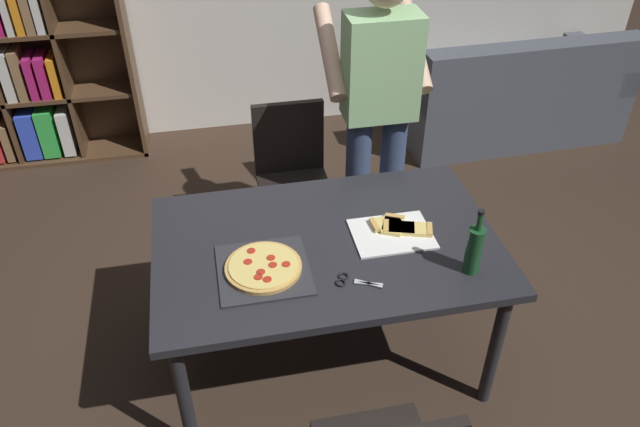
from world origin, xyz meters
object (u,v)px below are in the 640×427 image
Objects in this scene: bookshelf at (13,37)px; kitchen_scissors at (352,281)px; couch at (509,99)px; person_serving_pizza at (378,106)px; dining_table at (327,254)px; wine_bottle at (474,249)px; chair_far_side at (292,170)px; pepperoni_pizza_on_tray at (263,268)px.

bookshelf reaches higher than kitchen_scissors.
person_serving_pizza is at bearing -140.11° from couch.
dining_table is at bearing -119.92° from person_serving_pizza.
wine_bottle is (0.12, -1.07, -0.13)m from person_serving_pizza.
couch is at bearing 50.66° from kitchen_scissors.
couch is (1.90, 1.99, -0.37)m from dining_table.
person_serving_pizza is (0.44, 0.77, 0.32)m from dining_table.
bookshelf is 3.51m from wine_bottle.
bookshelf reaches higher than wine_bottle.
couch is at bearing 39.89° from person_serving_pizza.
kitchen_scissors is at bearing -80.16° from dining_table.
person_serving_pizza reaches higher than chair_far_side.
bookshelf reaches higher than person_serving_pizza.
chair_far_side reaches higher than pepperoni_pizza_on_tray.
bookshelf reaches higher than pepperoni_pizza_on_tray.
dining_table is at bearing -54.45° from bookshelf.
wine_bottle is at bearing -3.39° from kitchen_scissors.
dining_table is 7.86× the size of kitchen_scissors.
bookshelf is at bearing 119.09° from pepperoni_pizza_on_tray.
chair_far_side reaches higher than kitchen_scissors.
couch is 3.68m from bookshelf.
couch is 4.47× the size of pepperoni_pizza_on_tray.
kitchen_scissors reaches higher than dining_table.
chair_far_side is at bearing 92.17° from kitchen_scissors.
kitchen_scissors is (-1.85, -2.26, 0.45)m from couch.
chair_far_side reaches higher than couch.
kitchen_scissors is (-0.51, 0.03, -0.11)m from wine_bottle.
wine_bottle is 0.52m from kitchen_scissors.
dining_table is 0.34m from pepperoni_pizza_on_tray.
pepperoni_pizza_on_tray is (1.40, -2.51, -0.17)m from bookshelf.
person_serving_pizza is 1.14m from kitchen_scissors.
kitchen_scissors is (0.35, -0.14, -0.01)m from pepperoni_pizza_on_tray.
person_serving_pizza is (0.44, -0.22, 0.49)m from chair_far_side.
dining_table is 0.88× the size of person_serving_pizza.
wine_bottle is 1.61× the size of kitchen_scissors.
kitchen_scissors is at bearing -56.64° from bookshelf.
couch is at bearing 43.90° from pepperoni_pizza_on_tray.
wine_bottle is (0.56, -1.29, 0.36)m from chair_far_side.
chair_far_side reaches higher than dining_table.
chair_far_side is at bearing 74.91° from pepperoni_pizza_on_tray.
bookshelf is (-3.60, 0.39, 0.63)m from couch.
pepperoni_pizza_on_tray reaches higher than dining_table.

